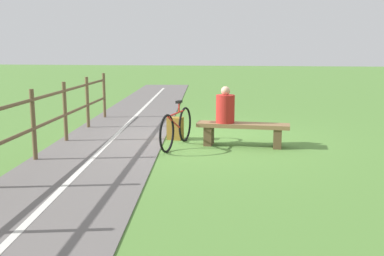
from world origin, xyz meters
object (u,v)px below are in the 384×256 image
(bench, at_px, (243,130))
(backpack, at_px, (175,129))
(bicycle, at_px, (176,128))
(person_seated, at_px, (225,108))

(bench, height_order, backpack, backpack)
(bicycle, height_order, backpack, bicycle)
(person_seated, distance_m, backpack, 1.30)
(person_seated, bearing_deg, bench, 180.00)
(person_seated, relative_size, bicycle, 0.41)
(backpack, bearing_deg, person_seated, 157.63)
(bicycle, bearing_deg, bench, 109.96)
(bicycle, relative_size, backpack, 3.70)
(bench, relative_size, bicycle, 1.04)
(person_seated, bearing_deg, bicycle, 19.02)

